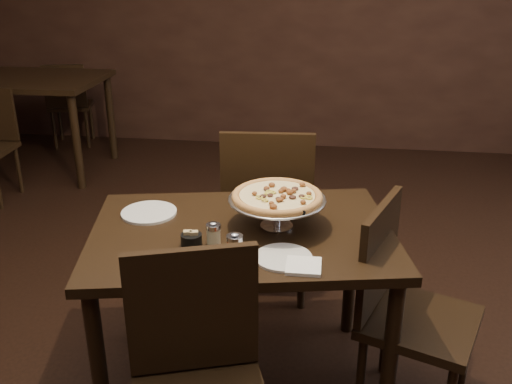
# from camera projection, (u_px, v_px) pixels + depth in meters

# --- Properties ---
(room) EXTENTS (6.04, 7.04, 2.84)m
(room) POSITION_uv_depth(u_px,v_px,m) (239.00, 70.00, 2.04)
(room) COLOR black
(room) RESTS_ON ground
(dining_table) EXTENTS (1.35, 1.03, 0.76)m
(dining_table) POSITION_uv_depth(u_px,v_px,m) (242.00, 252.00, 2.33)
(dining_table) COLOR black
(dining_table) RESTS_ON ground
(background_table) EXTENTS (1.32, 0.88, 0.82)m
(background_table) POSITION_uv_depth(u_px,v_px,m) (24.00, 90.00, 4.84)
(background_table) COLOR black
(background_table) RESTS_ON ground
(pizza_stand) EXTENTS (0.39, 0.39, 0.16)m
(pizza_stand) POSITION_uv_depth(u_px,v_px,m) (277.00, 197.00, 2.27)
(pizza_stand) COLOR #BABAC1
(pizza_stand) RESTS_ON dining_table
(parmesan_shaker) EXTENTS (0.06, 0.06, 0.10)m
(parmesan_shaker) POSITION_uv_depth(u_px,v_px,m) (214.00, 234.00, 2.16)
(parmesan_shaker) COLOR beige
(parmesan_shaker) RESTS_ON dining_table
(pepper_flake_shaker) EXTENTS (0.06, 0.06, 0.11)m
(pepper_flake_shaker) POSITION_uv_depth(u_px,v_px,m) (235.00, 247.00, 2.06)
(pepper_flake_shaker) COLOR maroon
(pepper_flake_shaker) RESTS_ON dining_table
(packet_caddy) EXTENTS (0.08, 0.08, 0.06)m
(packet_caddy) POSITION_uv_depth(u_px,v_px,m) (191.00, 240.00, 2.16)
(packet_caddy) COLOR black
(packet_caddy) RESTS_ON dining_table
(napkin_stack) EXTENTS (0.13, 0.13, 0.01)m
(napkin_stack) POSITION_uv_depth(u_px,v_px,m) (304.00, 266.00, 2.02)
(napkin_stack) COLOR white
(napkin_stack) RESTS_ON dining_table
(plate_left) EXTENTS (0.24, 0.24, 0.01)m
(plate_left) POSITION_uv_depth(u_px,v_px,m) (149.00, 213.00, 2.44)
(plate_left) COLOR silver
(plate_left) RESTS_ON dining_table
(plate_near) EXTENTS (0.21, 0.21, 0.01)m
(plate_near) POSITION_uv_depth(u_px,v_px,m) (283.00, 257.00, 2.08)
(plate_near) COLOR silver
(plate_near) RESTS_ON dining_table
(serving_spatula) EXTENTS (0.14, 0.14, 0.02)m
(serving_spatula) POSITION_uv_depth(u_px,v_px,m) (307.00, 207.00, 2.19)
(serving_spatula) COLOR #BABAC1
(serving_spatula) RESTS_ON pizza_stand
(chair_far) EXTENTS (0.49, 0.49, 0.99)m
(chair_far) POSITION_uv_depth(u_px,v_px,m) (268.00, 207.00, 3.02)
(chair_far) COLOR black
(chair_far) RESTS_ON ground
(chair_near) EXTENTS (0.55, 0.55, 0.93)m
(chair_near) POSITION_uv_depth(u_px,v_px,m) (198.00, 383.00, 1.84)
(chair_near) COLOR black
(chair_near) RESTS_ON ground
(chair_side) EXTENTS (0.55, 0.55, 0.91)m
(chair_side) POSITION_uv_depth(u_px,v_px,m) (404.00, 304.00, 2.27)
(chair_side) COLOR black
(chair_side) RESTS_ON ground
(bg_chair_far) EXTENTS (0.47, 0.47, 0.83)m
(bg_chair_far) POSITION_uv_depth(u_px,v_px,m) (69.00, 101.00, 5.56)
(bg_chair_far) COLOR black
(bg_chair_far) RESTS_ON ground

